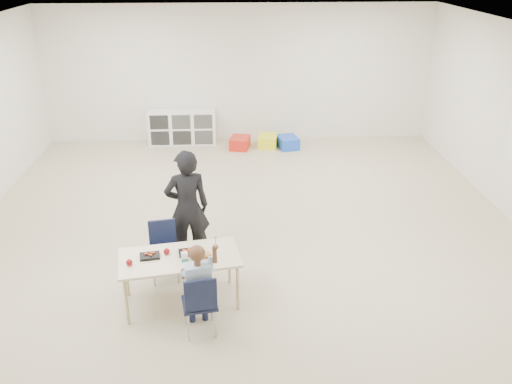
{
  "coord_description": "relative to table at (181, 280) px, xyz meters",
  "views": [
    {
      "loc": [
        -0.24,
        -6.68,
        3.75
      ],
      "look_at": [
        0.11,
        -0.23,
        0.85
      ],
      "focal_mm": 38.0,
      "sensor_mm": 36.0,
      "label": 1
    }
  ],
  "objects": [
    {
      "name": "adult",
      "position": [
        0.04,
        0.93,
        0.46
      ],
      "size": [
        0.63,
        0.48,
        1.54
      ],
      "primitive_type": "imported",
      "rotation": [
        0.0,
        0.0,
        3.37
      ],
      "color": "black",
      "rests_on": "ground"
    },
    {
      "name": "cubby_shelf",
      "position": [
        -0.38,
        5.7,
        0.04
      ],
      "size": [
        1.4,
        0.4,
        0.7
      ],
      "primitive_type": "cube",
      "color": "white",
      "rests_on": "ground"
    },
    {
      "name": "milk_carton",
      "position": [
        0.07,
        -0.09,
        0.35
      ],
      "size": [
        0.08,
        0.08,
        0.1
      ],
      "primitive_type": "cube",
      "rotation": [
        0.0,
        0.0,
        0.16
      ],
      "color": "white",
      "rests_on": "table"
    },
    {
      "name": "bin_red",
      "position": [
        0.81,
        5.31,
        -0.19
      ],
      "size": [
        0.47,
        0.55,
        0.23
      ],
      "primitive_type": "cube",
      "rotation": [
        0.0,
        0.0,
        -0.21
      ],
      "color": "red",
      "rests_on": "ground"
    },
    {
      "name": "bin_yellow",
      "position": [
        1.4,
        5.4,
        -0.19
      ],
      "size": [
        0.46,
        0.54,
        0.24
      ],
      "primitive_type": "cube",
      "rotation": [
        0.0,
        0.0,
        -0.19
      ],
      "color": "yellow",
      "rests_on": "ground"
    },
    {
      "name": "child",
      "position": [
        0.24,
        -0.52,
        0.27
      ],
      "size": [
        0.56,
        0.56,
        1.16
      ],
      "primitive_type": null,
      "rotation": [
        0.0,
        0.0,
        0.16
      ],
      "color": "#B8D0F9",
      "rests_on": "chair_near"
    },
    {
      "name": "lunch_tray_far",
      "position": [
        -0.33,
        0.01,
        0.32
      ],
      "size": [
        0.24,
        0.19,
        0.03
      ],
      "primitive_type": "cube",
      "rotation": [
        0.0,
        0.0,
        0.16
      ],
      "color": "black",
      "rests_on": "table"
    },
    {
      "name": "bread_roll",
      "position": [
        0.31,
        -0.02,
        0.34
      ],
      "size": [
        0.09,
        0.09,
        0.07
      ],
      "primitive_type": "ellipsoid",
      "color": "#DAAA59",
      "rests_on": "table"
    },
    {
      "name": "chair_far",
      "position": [
        -0.24,
        0.52,
        0.06
      ],
      "size": [
        0.41,
        0.39,
        0.74
      ],
      "primitive_type": null,
      "rotation": [
        0.0,
        0.0,
        0.16
      ],
      "color": "#111733",
      "rests_on": "ground"
    },
    {
      "name": "chair_near",
      "position": [
        0.24,
        -0.52,
        0.06
      ],
      "size": [
        0.41,
        0.39,
        0.74
      ],
      "primitive_type": null,
      "rotation": [
        0.0,
        0.0,
        0.16
      ],
      "color": "#111733",
      "rests_on": "ground"
    },
    {
      "name": "room",
      "position": [
        0.82,
        1.42,
        1.09
      ],
      "size": [
        9.0,
        9.02,
        2.8
      ],
      "color": "beige",
      "rests_on": "ground"
    },
    {
      "name": "apple_near",
      "position": [
        -0.14,
        0.06,
        0.34
      ],
      "size": [
        0.07,
        0.07,
        0.07
      ],
      "primitive_type": "sphere",
      "color": "maroon",
      "rests_on": "table"
    },
    {
      "name": "lunch_tray_near",
      "position": [
        0.1,
        0.06,
        0.32
      ],
      "size": [
        0.24,
        0.19,
        0.03
      ],
      "primitive_type": "cube",
      "rotation": [
        0.0,
        0.0,
        0.16
      ],
      "color": "black",
      "rests_on": "table"
    },
    {
      "name": "table",
      "position": [
        0.0,
        0.0,
        0.0
      ],
      "size": [
        1.43,
        0.88,
        0.61
      ],
      "rotation": [
        0.0,
        0.0,
        0.16
      ],
      "color": "beige",
      "rests_on": "ground"
    },
    {
      "name": "apple_far",
      "position": [
        -0.53,
        -0.16,
        0.34
      ],
      "size": [
        0.07,
        0.07,
        0.07
      ],
      "primitive_type": "sphere",
      "color": "maroon",
      "rests_on": "table"
    },
    {
      "name": "bin_blue",
      "position": [
        1.8,
        5.28,
        -0.19
      ],
      "size": [
        0.46,
        0.55,
        0.24
      ],
      "primitive_type": "cube",
      "rotation": [
        0.0,
        0.0,
        0.2
      ],
      "color": "blue",
      "rests_on": "ground"
    }
  ]
}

